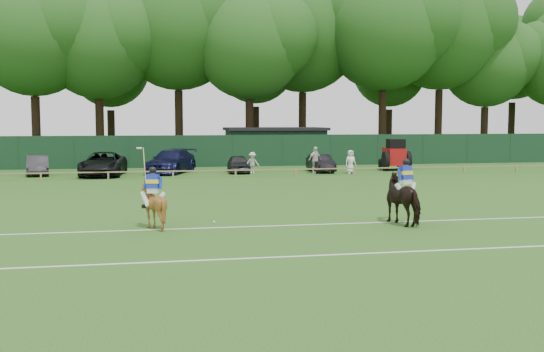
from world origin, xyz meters
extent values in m
plane|color=#1E4C14|center=(0.00, 0.00, 0.00)|extent=(160.00, 160.00, 0.00)
imported|color=black|center=(4.47, -1.50, 0.91)|extent=(1.51, 2.33, 1.82)
imported|color=brown|center=(-4.36, -0.65, 0.77)|extent=(1.60, 1.70, 1.53)
imported|color=#333235|center=(-11.81, 21.98, 0.65)|extent=(1.97, 4.13, 1.31)
imported|color=black|center=(-7.48, 20.71, 0.78)|extent=(3.07, 5.83, 1.56)
imported|color=#12153B|center=(-2.98, 22.01, 0.81)|extent=(4.20, 6.03, 1.62)
imported|color=#292A2C|center=(1.65, 21.36, 0.62)|extent=(1.67, 3.71, 1.24)
imported|color=black|center=(7.48, 20.87, 0.61)|extent=(1.31, 3.73, 1.23)
imported|color=beige|center=(2.49, 20.38, 0.74)|extent=(0.99, 0.61, 1.49)
imported|color=silver|center=(6.79, 19.84, 0.93)|extent=(1.17, 0.87, 1.85)
imported|color=white|center=(9.16, 19.22, 0.81)|extent=(0.86, 0.63, 1.62)
cube|color=silver|center=(4.47, -1.50, 1.53)|extent=(0.42, 0.35, 0.18)
cube|color=#182DAE|center=(4.47, -1.50, 1.85)|extent=(0.47, 0.40, 0.51)
cube|color=yellow|center=(4.47, -1.50, 1.83)|extent=(0.49, 0.39, 0.18)
sphere|color=black|center=(4.47, -1.50, 2.22)|extent=(0.25, 0.25, 0.25)
cylinder|color=silver|center=(4.74, -1.48, 1.23)|extent=(0.40, 0.42, 0.59)
cylinder|color=silver|center=(4.24, -1.62, 1.23)|extent=(0.44, 0.30, 0.59)
cube|color=silver|center=(-4.36, -0.65, 1.31)|extent=(0.42, 0.36, 0.18)
cube|color=#182DAE|center=(-4.36, -0.65, 1.63)|extent=(0.47, 0.41, 0.51)
cube|color=yellow|center=(-4.36, -0.65, 1.61)|extent=(0.50, 0.40, 0.18)
sphere|color=black|center=(-4.36, -0.65, 2.00)|extent=(0.25, 0.25, 0.25)
cylinder|color=silver|center=(-4.13, -0.78, 1.01)|extent=(0.45, 0.29, 0.59)
cylinder|color=silver|center=(-4.62, -0.62, 1.01)|extent=(0.40, 0.43, 0.59)
cylinder|color=tan|center=(-4.63, -0.51, 2.18)|extent=(0.11, 0.63, 1.17)
sphere|color=silver|center=(-2.20, 0.00, 0.04)|extent=(0.09, 0.09, 0.09)
cube|color=silver|center=(0.00, -6.00, 0.01)|extent=(60.00, 0.10, 0.01)
cube|color=silver|center=(0.00, -1.00, 0.01)|extent=(60.00, 0.10, 0.01)
cube|color=#997F5B|center=(0.00, 18.00, 0.45)|extent=(62.00, 0.08, 0.08)
cube|color=#14351E|center=(0.00, 27.00, 1.25)|extent=(92.00, 0.04, 2.50)
cube|color=#14331E|center=(6.00, 30.00, 1.40)|extent=(8.00, 4.00, 2.80)
cube|color=black|center=(6.00, 30.00, 2.92)|extent=(8.40, 4.40, 0.24)
cube|color=#A80F10|center=(13.24, 21.50, 1.00)|extent=(1.50, 2.42, 1.24)
cube|color=black|center=(13.20, 21.12, 1.86)|extent=(1.28, 1.36, 0.86)
cylinder|color=black|center=(12.36, 20.93, 0.72)|extent=(0.45, 1.45, 1.43)
cylinder|color=black|center=(13.97, 20.74, 0.72)|extent=(0.45, 1.45, 1.43)
cylinder|color=black|center=(12.64, 22.53, 0.38)|extent=(0.37, 0.79, 0.76)
cylinder|color=black|center=(14.06, 22.36, 0.38)|extent=(0.37, 0.79, 0.76)
camera|label=1|loc=(-4.46, -22.65, 3.74)|focal=42.00mm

